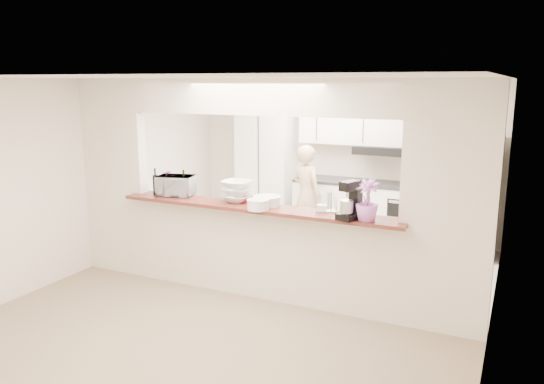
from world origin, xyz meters
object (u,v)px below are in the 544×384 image
Objects in this scene: refrigerator at (471,197)px; toaster_oven at (176,185)px; person at (307,196)px; stand_mixer at (351,202)px.

refrigerator is 3.86× the size of toaster_oven.
refrigerator reaches higher than person.
toaster_oven is at bearing -140.91° from refrigerator.
person is at bearing -165.76° from refrigerator.
person reaches higher than stand_mixer.
refrigerator is 2.97m from stand_mixer.
toaster_oven is 2.28m from stand_mixer.
refrigerator is 4.30× the size of stand_mixer.
person is at bearing 51.46° from toaster_oven.
stand_mixer reaches higher than toaster_oven.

